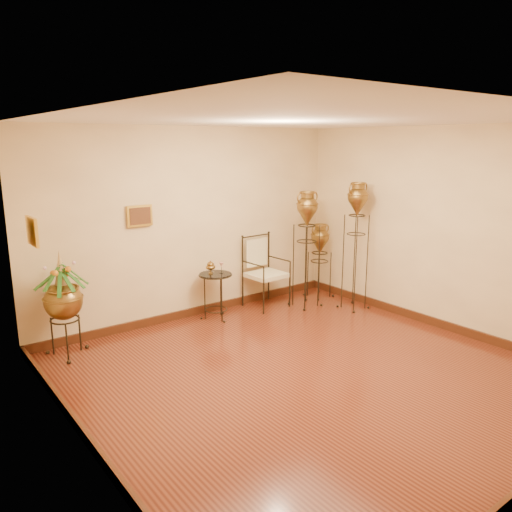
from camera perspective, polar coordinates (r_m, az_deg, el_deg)
ground at (r=5.89m, az=5.88°, el=-13.12°), size 5.00×5.00×0.00m
room_shell at (r=5.36m, az=6.20°, el=3.78°), size 5.02×5.02×2.81m
amphora_tall at (r=7.87m, az=11.32°, el=1.26°), size 0.52×0.52×2.01m
amphora_mid at (r=7.89m, az=5.77°, el=0.86°), size 0.47×0.47×1.86m
amphora_short at (r=8.47m, az=7.27°, el=-0.48°), size 0.47×0.47×1.27m
planter_urn at (r=6.46m, az=-21.20°, el=-4.36°), size 0.74×0.74×1.35m
armchair at (r=7.90m, az=1.18°, el=-1.83°), size 0.67×0.63×1.14m
side_table at (r=7.42m, az=-4.63°, el=-4.50°), size 0.60×0.60×0.88m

